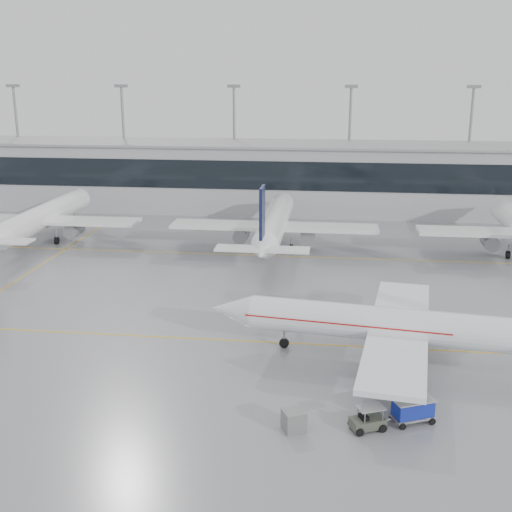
# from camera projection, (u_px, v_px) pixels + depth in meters

# --- Properties ---
(ground) EXTENTS (320.00, 320.00, 0.00)m
(ground) POSITION_uv_depth(u_px,v_px,m) (241.00, 341.00, 60.77)
(ground) COLOR gray
(ground) RESTS_ON ground
(taxi_line_main) EXTENTS (120.00, 0.25, 0.01)m
(taxi_line_main) POSITION_uv_depth(u_px,v_px,m) (241.00, 341.00, 60.77)
(taxi_line_main) COLOR gold
(taxi_line_main) RESTS_ON ground
(taxi_line_north) EXTENTS (120.00, 0.25, 0.01)m
(taxi_line_north) POSITION_uv_depth(u_px,v_px,m) (271.00, 256.00, 89.43)
(taxi_line_north) COLOR gold
(taxi_line_north) RESTS_ON ground
(taxi_line_cross) EXTENTS (0.25, 60.00, 0.01)m
(taxi_line_cross) POSITION_uv_depth(u_px,v_px,m) (16.00, 281.00, 78.57)
(taxi_line_cross) COLOR gold
(taxi_line_cross) RESTS_ON ground
(terminal) EXTENTS (180.00, 15.00, 12.00)m
(terminal) POSITION_uv_depth(u_px,v_px,m) (288.00, 178.00, 118.38)
(terminal) COLOR #A7A7AB
(terminal) RESTS_ON ground
(terminal_glass) EXTENTS (180.00, 0.20, 5.00)m
(terminal_glass) POSITION_uv_depth(u_px,v_px,m) (285.00, 176.00, 110.76)
(terminal_glass) COLOR black
(terminal_glass) RESTS_ON ground
(terminal_roof) EXTENTS (182.00, 16.00, 0.40)m
(terminal_roof) POSITION_uv_depth(u_px,v_px,m) (289.00, 144.00, 116.69)
(terminal_roof) COLOR gray
(terminal_roof) RESTS_ON ground
(light_masts) EXTENTS (156.40, 1.00, 22.60)m
(light_masts) POSITION_uv_depth(u_px,v_px,m) (291.00, 135.00, 122.12)
(light_masts) COLOR gray
(light_masts) RESTS_ON ground
(air_canada_jet) EXTENTS (33.11, 25.81, 10.02)m
(air_canada_jet) POSITION_uv_depth(u_px,v_px,m) (397.00, 326.00, 55.94)
(air_canada_jet) COLOR white
(air_canada_jet) RESTS_ON ground
(parked_jet_b) EXTENTS (29.64, 36.96, 11.72)m
(parked_jet_b) POSITION_uv_depth(u_px,v_px,m) (42.00, 218.00, 95.99)
(parked_jet_b) COLOR white
(parked_jet_b) RESTS_ON ground
(parked_jet_c) EXTENTS (29.64, 36.96, 11.72)m
(parked_jet_c) POSITION_uv_depth(u_px,v_px,m) (274.00, 224.00, 91.95)
(parked_jet_c) COLOR white
(parked_jet_c) RESTS_ON ground
(baggage_tug) EXTENTS (3.60, 2.33, 1.74)m
(baggage_tug) POSITION_uv_depth(u_px,v_px,m) (367.00, 422.00, 45.38)
(baggage_tug) COLOR #3F4539
(baggage_tug) RESTS_ON ground
(baggage_cart) EXTENTS (3.38, 2.70, 1.85)m
(baggage_cart) POSITION_uv_depth(u_px,v_px,m) (413.00, 409.00, 46.26)
(baggage_cart) COLOR gray
(baggage_cart) RESTS_ON ground
(gse_unit) EXTENTS (1.94, 1.89, 1.49)m
(gse_unit) POSITION_uv_depth(u_px,v_px,m) (294.00, 421.00, 45.29)
(gse_unit) COLOR slate
(gse_unit) RESTS_ON ground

